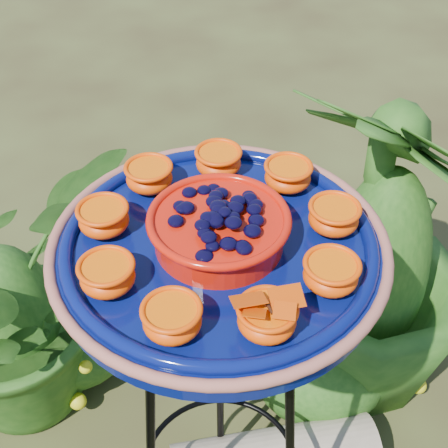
# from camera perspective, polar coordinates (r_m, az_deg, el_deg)

# --- Properties ---
(tripod_stand) EXTENTS (0.39, 0.40, 0.99)m
(tripod_stand) POSITION_cam_1_polar(r_m,az_deg,el_deg) (1.29, -0.35, -16.05)
(tripod_stand) COLOR black
(tripod_stand) RESTS_ON ground
(feeder_dish) EXTENTS (0.54, 0.54, 0.12)m
(feeder_dish) POSITION_cam_1_polar(r_m,az_deg,el_deg) (0.96, -0.46, -1.83)
(feeder_dish) COLOR #06104F
(feeder_dish) RESTS_ON tripod_stand
(shrub_back_left) EXTENTS (0.88, 0.92, 0.79)m
(shrub_back_left) POSITION_cam_1_polar(r_m,az_deg,el_deg) (1.85, -19.34, -6.27)
(shrub_back_left) COLOR #1D4913
(shrub_back_left) RESTS_ON ground
(shrub_back_right) EXTENTS (0.80, 0.80, 1.01)m
(shrub_back_right) POSITION_cam_1_polar(r_m,az_deg,el_deg) (1.76, 14.01, -2.65)
(shrub_back_right) COLOR #1D4913
(shrub_back_right) RESTS_ON ground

